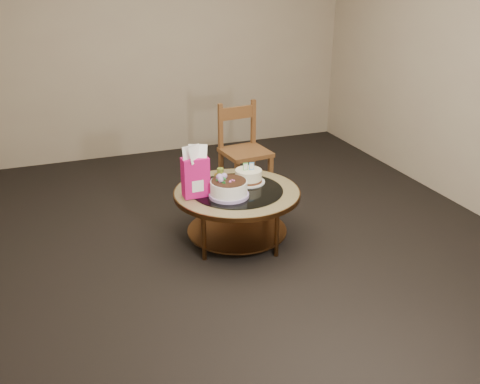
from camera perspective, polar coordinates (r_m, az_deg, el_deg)
name	(u,v)px	position (r m, az deg, el deg)	size (l,w,h in m)	color
ground	(237,240)	(4.48, -0.31, -5.18)	(5.00, 5.00, 0.00)	black
room_walls	(237,52)	(3.98, -0.36, 14.72)	(4.52, 5.02, 2.61)	tan
coffee_table	(237,199)	(4.31, -0.32, -0.76)	(1.02, 1.02, 0.46)	brown
decorated_cake	(229,189)	(4.14, -1.23, 0.29)	(0.31, 0.31, 0.18)	#AD92CE
cream_cake	(248,176)	(4.41, 0.91, 1.69)	(0.27, 0.27, 0.17)	white
gift_bag	(195,172)	(4.11, -4.79, 2.17)	(0.21, 0.15, 0.41)	#CE136F
pillar_candle	(220,173)	(4.55, -2.11, 1.99)	(0.12, 0.12, 0.08)	#CCBC54
dining_chair	(244,150)	(5.20, 0.39, 4.49)	(0.46, 0.46, 0.91)	brown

